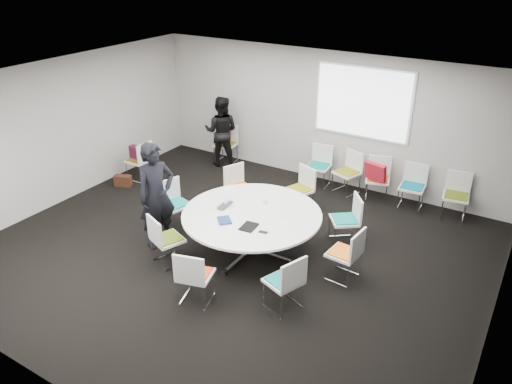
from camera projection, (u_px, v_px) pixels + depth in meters
The scene contains 31 objects.
room_shell at pixel (237, 177), 7.78m from camera, with size 8.08×7.08×2.88m.
conference_table at pixel (252, 223), 8.20m from camera, with size 2.29×2.29×0.73m.
projection_screen at pixel (362, 103), 9.90m from camera, with size 1.90×0.03×1.35m, color white.
chair_ring_a at pixel (344, 263), 7.64m from camera, with size 0.49×0.50×0.88m.
chair_ring_b at pixel (345, 229), 8.57m from camera, with size 0.64×0.64×0.88m.
chair_ring_c at pixel (299, 198), 9.63m from camera, with size 0.59×0.59×0.88m.
chair_ring_d at pixel (240, 196), 9.69m from camera, with size 0.59×0.59×0.88m.
chair_ring_e at pixel (176, 213), 9.09m from camera, with size 0.56×0.57×0.88m.
chair_ring_f at pixel (168, 249), 8.01m from camera, with size 0.59×0.59×0.88m.
chair_ring_g at pixel (196, 285), 7.14m from camera, with size 0.56×0.55×0.88m.
chair_ring_h at pixel (284, 291), 7.01m from camera, with size 0.58×0.59×0.88m.
chair_back_a at pixel (318, 174), 10.66m from camera, with size 0.50×0.49×0.88m.
chair_back_b at pixel (347, 180), 10.36m from camera, with size 0.59×0.58×0.88m.
chair_back_c at pixel (377, 187), 10.07m from camera, with size 0.56×0.55×0.88m.
chair_back_d at pixel (411, 195), 9.74m from camera, with size 0.49×0.48×0.88m.
chair_back_e at pixel (454, 204), 9.39m from camera, with size 0.52×0.51×0.88m.
chair_spare_left at pixel (140, 168), 10.96m from camera, with size 0.45×0.46×0.88m.
chair_person_back at pixel (226, 151), 11.84m from camera, with size 0.50×0.49×0.88m.
person_main at pixel (157, 196), 8.26m from camera, with size 0.67×0.44×1.85m, color black.
person_back at pixel (221, 131), 11.47m from camera, with size 0.80×0.62×1.64m, color black.
laptop at pixel (227, 206), 8.32m from camera, with size 0.35×0.22×0.03m, color #333338.
laptop_lid at pixel (229, 195), 8.43m from camera, with size 0.30×0.02×0.22m, color silver.
notebook_black at pixel (249, 227), 7.71m from camera, with size 0.22×0.30×0.02m, color black.
tablet_folio at pixel (224, 220), 7.88m from camera, with size 0.26×0.20×0.03m, color navy.
papers_right at pixel (285, 211), 8.17m from camera, with size 0.30×0.21×0.00m, color silver.
papers_front at pixel (283, 224), 7.80m from camera, with size 0.30×0.21×0.00m, color silver.
cup at pixel (265, 201), 8.41m from camera, with size 0.08×0.08×0.09m, color white.
phone at pixel (263, 232), 7.57m from camera, with size 0.14×0.07×0.01m, color black.
maroon_bag at pixel (138, 153), 10.81m from camera, with size 0.40×0.14×0.28m, color #481326.
brown_bag at pixel (123, 181), 10.71m from camera, with size 0.36×0.16×0.24m, color #361C11.
red_jacket at pixel (375, 172), 9.71m from camera, with size 0.44×0.10×0.35m, color maroon.
Camera 1 is at (4.06, -5.88, 4.62)m, focal length 35.00 mm.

